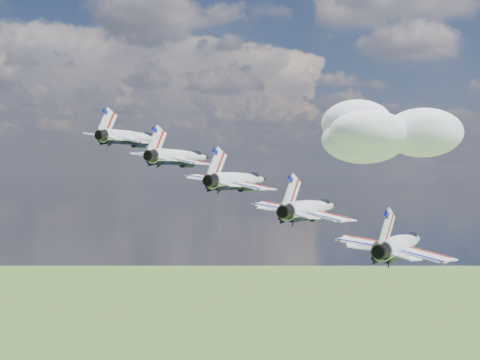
# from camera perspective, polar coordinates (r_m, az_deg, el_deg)

# --- Properties ---
(cloud_far) EXTENTS (53.25, 41.84, 20.92)m
(cloud_far) POSITION_cam_1_polar(r_m,az_deg,el_deg) (303.87, 12.75, 4.02)
(cloud_far) COLOR white
(jet_0) EXTENTS (17.09, 19.39, 6.40)m
(jet_0) POSITION_cam_1_polar(r_m,az_deg,el_deg) (103.73, -9.14, 3.60)
(jet_0) COLOR white
(jet_1) EXTENTS (17.09, 19.39, 6.40)m
(jet_1) POSITION_cam_1_polar(r_m,az_deg,el_deg) (94.03, -5.02, 1.99)
(jet_1) COLOR white
(jet_2) EXTENTS (17.09, 19.39, 6.40)m
(jet_2) POSITION_cam_1_polar(r_m,az_deg,el_deg) (85.03, 0.00, 0.00)
(jet_2) COLOR white
(jet_3) EXTENTS (17.09, 19.39, 6.40)m
(jet_3) POSITION_cam_1_polar(r_m,az_deg,el_deg) (76.95, 6.14, -2.43)
(jet_3) COLOR white
(jet_4) EXTENTS (17.09, 19.39, 6.40)m
(jet_4) POSITION_cam_1_polar(r_m,az_deg,el_deg) (70.12, 13.63, -5.33)
(jet_4) COLOR silver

